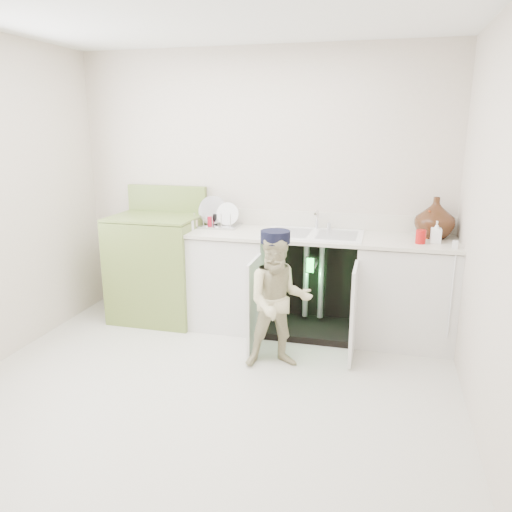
% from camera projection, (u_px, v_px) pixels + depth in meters
% --- Properties ---
extents(ground, '(3.50, 3.50, 0.00)m').
position_uv_depth(ground, '(209.00, 388.00, 3.57)').
color(ground, '#B8B3A2').
rests_on(ground, ground).
extents(room_shell, '(6.00, 5.50, 1.26)m').
position_uv_depth(room_shell, '(204.00, 216.00, 3.25)').
color(room_shell, beige).
rests_on(room_shell, ground).
extents(counter_run, '(2.44, 1.02, 1.24)m').
position_uv_depth(counter_run, '(316.00, 281.00, 4.44)').
color(counter_run, white).
rests_on(counter_run, ground).
extents(avocado_stove, '(0.81, 0.65, 1.25)m').
position_uv_depth(avocado_stove, '(158.00, 266.00, 4.77)').
color(avocado_stove, olive).
rests_on(avocado_stove, ground).
extents(repair_worker, '(0.61, 0.67, 1.07)m').
position_uv_depth(repair_worker, '(279.00, 300.00, 3.77)').
color(repair_worker, beige).
rests_on(repair_worker, ground).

